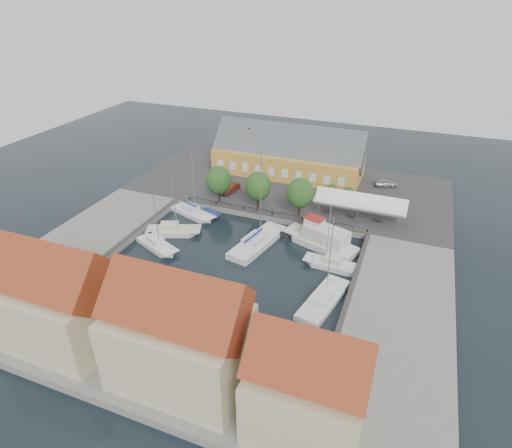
{
  "coord_description": "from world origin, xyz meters",
  "views": [
    {
      "loc": [
        20.56,
        -46.55,
        33.21
      ],
      "look_at": [
        0.0,
        6.0,
        1.5
      ],
      "focal_mm": 30.0,
      "sensor_mm": 36.0,
      "label": 1
    }
  ],
  "objects_px": {
    "launch_nw": "(210,214)",
    "east_boat_b": "(331,265)",
    "car_red": "(230,188)",
    "warehouse": "(286,155)",
    "west_boat_a": "(192,213)",
    "trawler": "(322,240)",
    "launch_sw": "(131,274)",
    "car_silver": "(386,183)",
    "west_boat_b": "(172,232)",
    "center_sailboat": "(256,244)",
    "west_boat_c": "(157,246)",
    "east_boat_c": "(322,302)",
    "tent_canopy": "(360,203)"
  },
  "relations": [
    {
      "from": "car_red",
      "to": "center_sailboat",
      "type": "bearing_deg",
      "value": -43.07
    },
    {
      "from": "launch_sw",
      "to": "launch_nw",
      "type": "xyz_separation_m",
      "value": [
        2.05,
        18.79,
        -0.0
      ]
    },
    {
      "from": "launch_nw",
      "to": "center_sailboat",
      "type": "bearing_deg",
      "value": -30.43
    },
    {
      "from": "trawler",
      "to": "launch_sw",
      "type": "bearing_deg",
      "value": -143.68
    },
    {
      "from": "west_boat_a",
      "to": "car_silver",
      "type": "bearing_deg",
      "value": 36.39
    },
    {
      "from": "car_silver",
      "to": "west_boat_b",
      "type": "relative_size",
      "value": 0.35
    },
    {
      "from": "warehouse",
      "to": "tent_canopy",
      "type": "xyz_separation_m",
      "value": [
        16.6,
        -13.86,
        -0.74
      ]
    },
    {
      "from": "west_boat_a",
      "to": "trawler",
      "type": "bearing_deg",
      "value": -4.51
    },
    {
      "from": "warehouse",
      "to": "west_boat_a",
      "type": "relative_size",
      "value": 2.51
    },
    {
      "from": "east_boat_b",
      "to": "car_silver",
      "type": "bearing_deg",
      "value": 81.84
    },
    {
      "from": "east_boat_c",
      "to": "launch_sw",
      "type": "relative_size",
      "value": 2.36
    },
    {
      "from": "west_boat_a",
      "to": "west_boat_b",
      "type": "relative_size",
      "value": 1.0
    },
    {
      "from": "warehouse",
      "to": "car_red",
      "type": "distance_m",
      "value": 14.08
    },
    {
      "from": "east_boat_c",
      "to": "west_boat_c",
      "type": "bearing_deg",
      "value": 171.99
    },
    {
      "from": "west_boat_a",
      "to": "launch_nw",
      "type": "relative_size",
      "value": 2.78
    },
    {
      "from": "car_silver",
      "to": "west_boat_a",
      "type": "bearing_deg",
      "value": 105.55
    },
    {
      "from": "west_boat_a",
      "to": "center_sailboat",
      "type": "bearing_deg",
      "value": -21.09
    },
    {
      "from": "center_sailboat",
      "to": "launch_nw",
      "type": "xyz_separation_m",
      "value": [
        -10.66,
        6.26,
        -0.27
      ]
    },
    {
      "from": "warehouse",
      "to": "launch_nw",
      "type": "bearing_deg",
      "value": -108.6
    },
    {
      "from": "car_silver",
      "to": "east_boat_c",
      "type": "height_order",
      "value": "east_boat_c"
    },
    {
      "from": "tent_canopy",
      "to": "trawler",
      "type": "relative_size",
      "value": 1.19
    },
    {
      "from": "car_red",
      "to": "warehouse",
      "type": "bearing_deg",
      "value": 73.17
    },
    {
      "from": "car_silver",
      "to": "launch_nw",
      "type": "height_order",
      "value": "car_silver"
    },
    {
      "from": "west_boat_c",
      "to": "launch_nw",
      "type": "xyz_separation_m",
      "value": [
        2.57,
        11.83,
        -0.17
      ]
    },
    {
      "from": "east_boat_b",
      "to": "launch_nw",
      "type": "relative_size",
      "value": 2.4
    },
    {
      "from": "east_boat_b",
      "to": "west_boat_a",
      "type": "height_order",
      "value": "west_boat_a"
    },
    {
      "from": "car_silver",
      "to": "car_red",
      "type": "distance_m",
      "value": 28.31
    },
    {
      "from": "car_red",
      "to": "launch_nw",
      "type": "relative_size",
      "value": 1.07
    },
    {
      "from": "tent_canopy",
      "to": "west_boat_a",
      "type": "xyz_separation_m",
      "value": [
        -25.85,
        -6.97,
        -3.41
      ]
    },
    {
      "from": "launch_nw",
      "to": "tent_canopy",
      "type": "bearing_deg",
      "value": 14.09
    },
    {
      "from": "trawler",
      "to": "launch_sw",
      "type": "height_order",
      "value": "trawler"
    },
    {
      "from": "west_boat_a",
      "to": "warehouse",
      "type": "bearing_deg",
      "value": 66.05
    },
    {
      "from": "launch_nw",
      "to": "east_boat_b",
      "type": "bearing_deg",
      "value": -18.88
    },
    {
      "from": "launch_sw",
      "to": "car_silver",
      "type": "bearing_deg",
      "value": 54.18
    },
    {
      "from": "center_sailboat",
      "to": "west_boat_a",
      "type": "xyz_separation_m",
      "value": [
        -13.29,
        5.12,
        -0.09
      ]
    },
    {
      "from": "tent_canopy",
      "to": "car_silver",
      "type": "xyz_separation_m",
      "value": [
        2.6,
        14.0,
        -2.0
      ]
    },
    {
      "from": "launch_sw",
      "to": "launch_nw",
      "type": "bearing_deg",
      "value": 83.76
    },
    {
      "from": "warehouse",
      "to": "trawler",
      "type": "xyz_separation_m",
      "value": [
        12.95,
        -22.58,
        -3.41
      ]
    },
    {
      "from": "warehouse",
      "to": "launch_nw",
      "type": "xyz_separation_m",
      "value": [
        -6.63,
        -19.69,
        -4.34
      ]
    },
    {
      "from": "car_silver",
      "to": "west_boat_b",
      "type": "height_order",
      "value": "west_boat_b"
    },
    {
      "from": "tent_canopy",
      "to": "west_boat_b",
      "type": "height_order",
      "value": "west_boat_b"
    },
    {
      "from": "warehouse",
      "to": "east_boat_b",
      "type": "xyz_separation_m",
      "value": [
        15.28,
        -27.18,
        -4.17
      ]
    },
    {
      "from": "car_red",
      "to": "east_boat_b",
      "type": "height_order",
      "value": "east_boat_b"
    },
    {
      "from": "east_boat_c",
      "to": "warehouse",
      "type": "bearing_deg",
      "value": 114.59
    },
    {
      "from": "east_boat_b",
      "to": "tent_canopy",
      "type": "bearing_deg",
      "value": 84.34
    },
    {
      "from": "center_sailboat",
      "to": "west_boat_c",
      "type": "xyz_separation_m",
      "value": [
        -13.23,
        -5.56,
        -0.1
      ]
    },
    {
      "from": "east_boat_c",
      "to": "west_boat_b",
      "type": "xyz_separation_m",
      "value": [
        -25.32,
        7.84,
        0.0
      ]
    },
    {
      "from": "warehouse",
      "to": "trawler",
      "type": "height_order",
      "value": "warehouse"
    },
    {
      "from": "trawler",
      "to": "east_boat_b",
      "type": "relative_size",
      "value": 1.2
    },
    {
      "from": "launch_nw",
      "to": "trawler",
      "type": "bearing_deg",
      "value": -8.4
    }
  ]
}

